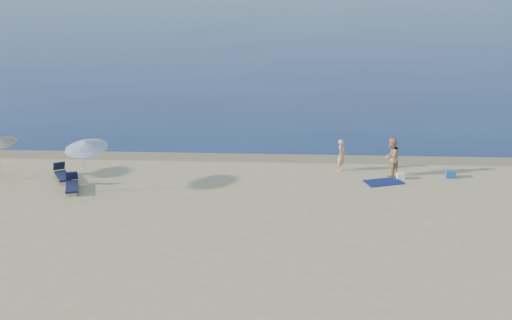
{
  "coord_description": "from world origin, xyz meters",
  "views": [
    {
      "loc": [
        0.45,
        -12.28,
        10.52
      ],
      "look_at": [
        -0.93,
        16.0,
        1.0
      ],
      "focal_mm": 45.0,
      "sensor_mm": 36.0,
      "label": 1
    }
  ],
  "objects_px": {
    "blue_cooler": "(450,174)",
    "umbrella_near": "(86,145)",
    "person_left": "(342,155)",
    "person_right": "(391,157)"
  },
  "relations": [
    {
      "from": "person_right",
      "to": "umbrella_near",
      "type": "height_order",
      "value": "umbrella_near"
    },
    {
      "from": "person_right",
      "to": "person_left",
      "type": "bearing_deg",
      "value": -69.73
    },
    {
      "from": "person_left",
      "to": "blue_cooler",
      "type": "relative_size",
      "value": 3.51
    },
    {
      "from": "umbrella_near",
      "to": "person_left",
      "type": "bearing_deg",
      "value": 27.03
    },
    {
      "from": "blue_cooler",
      "to": "umbrella_near",
      "type": "xyz_separation_m",
      "value": [
        -16.68,
        -2.42,
        1.97
      ]
    },
    {
      "from": "person_left",
      "to": "umbrella_near",
      "type": "bearing_deg",
      "value": 131.38
    },
    {
      "from": "umbrella_near",
      "to": "person_right",
      "type": "bearing_deg",
      "value": 22.21
    },
    {
      "from": "person_right",
      "to": "umbrella_near",
      "type": "distance_m",
      "value": 14.16
    },
    {
      "from": "person_right",
      "to": "blue_cooler",
      "type": "xyz_separation_m",
      "value": [
        2.82,
        -0.18,
        -0.77
      ]
    },
    {
      "from": "blue_cooler",
      "to": "umbrella_near",
      "type": "distance_m",
      "value": 16.97
    }
  ]
}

